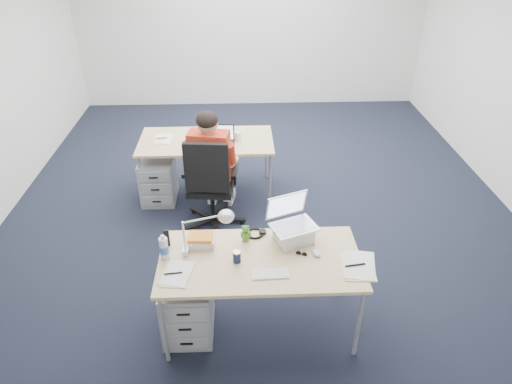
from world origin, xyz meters
TOP-DOWN VIEW (x-y plane):
  - floor at (0.00, 0.00)m, footprint 7.00×7.00m
  - room at (0.00, 0.00)m, footprint 6.02×7.02m
  - desk_near at (-0.10, -1.85)m, footprint 1.60×0.80m
  - desk_far at (-0.64, 0.36)m, footprint 1.60×0.80m
  - office_chair at (-0.56, -0.36)m, footprint 0.77×0.77m
  - seated_person at (-0.53, -0.17)m, footprint 0.49×0.79m
  - drawer_pedestal_near at (-0.70, -1.89)m, footprint 0.40×0.50m
  - drawer_pedestal_far at (-1.24, 0.23)m, footprint 0.40×0.50m
  - silver_laptop at (0.19, -1.63)m, footprint 0.44×0.40m
  - wireless_keyboard at (-0.03, -2.04)m, footprint 0.28×0.13m
  - computer_mouse at (0.36, -1.82)m, footprint 0.08×0.10m
  - headphones at (-0.12, -1.53)m, footprint 0.22×0.18m
  - can_koozie at (-0.28, -1.88)m, footprint 0.08×0.08m
  - water_bottle at (-0.85, -1.81)m, footprint 0.07×0.07m
  - bear_figurine at (-0.20, -1.61)m, footprint 0.10×0.09m
  - book_stack at (-0.57, -1.66)m, footprint 0.25×0.21m
  - cordless_phone at (-0.85, -1.65)m, footprint 0.05×0.03m
  - papers_left at (-0.74, -2.01)m, footprint 0.25×0.32m
  - papers_right at (0.65, -1.98)m, footprint 0.29×0.38m
  - sunglasses at (0.24, -1.82)m, footprint 0.10×0.07m
  - desk_lamp at (-0.56, -1.77)m, footprint 0.40×0.23m
  - dark_laptop at (-0.47, 0.19)m, footprint 0.36×0.35m
  - far_cup at (-0.25, 0.33)m, footprint 0.09×0.09m
  - far_papers at (-1.15, 0.40)m, footprint 0.21×0.29m

SIDE VIEW (x-z plane):
  - floor at x=0.00m, z-range 0.00..0.00m
  - drawer_pedestal_near at x=-0.70m, z-range 0.00..0.55m
  - drawer_pedestal_far at x=-1.24m, z-range 0.00..0.55m
  - office_chair at x=-0.56m, z-range -0.24..0.88m
  - seated_person at x=-0.53m, z-range 0.00..1.35m
  - desk_near at x=-0.10m, z-range 0.32..1.05m
  - desk_far at x=-0.64m, z-range 0.32..1.05m
  - far_papers at x=-1.15m, z-range 0.73..0.74m
  - papers_left at x=-0.74m, z-range 0.73..0.74m
  - papers_right at x=0.65m, z-range 0.73..0.74m
  - wireless_keyboard at x=-0.03m, z-range 0.73..0.74m
  - sunglasses at x=0.24m, z-range 0.73..0.75m
  - headphones at x=-0.12m, z-range 0.73..0.76m
  - computer_mouse at x=0.36m, z-range 0.73..0.76m
  - book_stack at x=-0.57m, z-range 0.73..0.83m
  - can_koozie at x=-0.28m, z-range 0.73..0.83m
  - far_cup at x=-0.25m, z-range 0.73..0.83m
  - bear_figurine at x=-0.20m, z-range 0.73..0.89m
  - cordless_phone at x=-0.85m, z-range 0.73..0.89m
  - water_bottle at x=-0.85m, z-range 0.73..0.95m
  - dark_laptop at x=-0.47m, z-range 0.73..0.98m
  - silver_laptop at x=0.19m, z-range 0.73..1.11m
  - desk_lamp at x=-0.56m, z-range 0.73..1.16m
  - room at x=0.00m, z-range 0.31..3.12m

